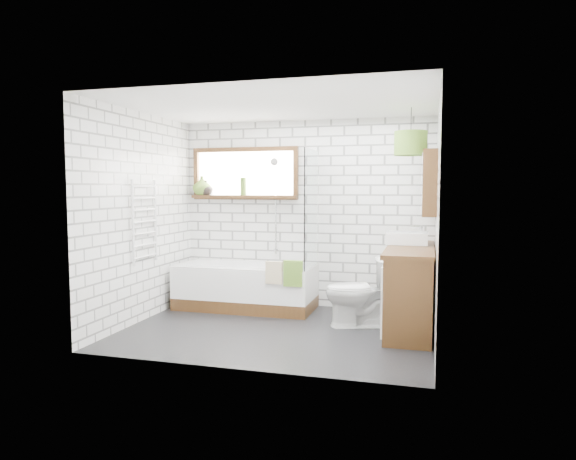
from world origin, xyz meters
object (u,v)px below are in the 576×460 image
(bathtub, at_px, (246,286))
(toilet, at_px, (360,292))
(pendant, at_px, (411,143))
(basin, at_px, (407,238))
(vanity, at_px, (410,288))

(bathtub, relative_size, toilet, 2.24)
(toilet, height_order, pendant, pendant)
(bathtub, height_order, basin, basin)
(bathtub, distance_m, basin, 2.21)
(vanity, distance_m, pendant, 1.63)
(basin, xyz_separation_m, pendant, (0.03, -0.24, 1.09))
(basin, bearing_deg, toilet, -143.83)
(bathtub, xyz_separation_m, vanity, (2.14, -0.43, 0.18))
(pendant, bearing_deg, basin, 96.88)
(bathtub, height_order, pendant, pendant)
(bathtub, relative_size, vanity, 1.10)
(toilet, bearing_deg, vanity, 78.15)
(toilet, bearing_deg, bathtub, -124.80)
(basin, relative_size, pendant, 1.30)
(vanity, bearing_deg, toilet, -174.20)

